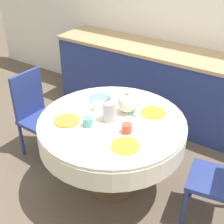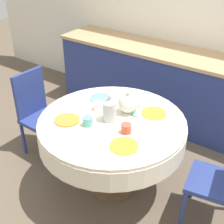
% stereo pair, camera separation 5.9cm
% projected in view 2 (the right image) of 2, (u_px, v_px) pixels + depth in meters
% --- Properties ---
extents(ground_plane, '(12.00, 12.00, 0.00)m').
position_uv_depth(ground_plane, '(112.00, 185.00, 3.08)').
color(ground_plane, brown).
extents(wall_back, '(7.00, 0.05, 2.60)m').
position_uv_depth(wall_back, '(198.00, 15.00, 3.62)').
color(wall_back, silver).
rests_on(wall_back, ground_plane).
extents(kitchen_counter, '(3.24, 0.64, 0.93)m').
position_uv_depth(kitchen_counter, '(178.00, 89.00, 3.82)').
color(kitchen_counter, navy).
rests_on(kitchen_counter, ground_plane).
extents(dining_table, '(1.29, 1.29, 0.77)m').
position_uv_depth(dining_table, '(112.00, 132.00, 2.74)').
color(dining_table, brown).
rests_on(dining_table, ground_plane).
extents(chair_right, '(0.41, 0.41, 0.93)m').
position_uv_depth(chair_right, '(38.00, 110.00, 3.32)').
color(chair_right, navy).
rests_on(chair_right, ground_plane).
extents(plate_near_left, '(0.22, 0.22, 0.01)m').
position_uv_depth(plate_near_left, '(67.00, 120.00, 2.66)').
color(plate_near_left, orange).
rests_on(plate_near_left, dining_table).
extents(cup_near_left, '(0.08, 0.08, 0.08)m').
position_uv_depth(cup_near_left, '(88.00, 121.00, 2.59)').
color(cup_near_left, '#5BA39E').
rests_on(cup_near_left, dining_table).
extents(plate_near_right, '(0.22, 0.22, 0.01)m').
position_uv_depth(plate_near_right, '(124.00, 146.00, 2.35)').
color(plate_near_right, yellow).
rests_on(plate_near_right, dining_table).
extents(cup_near_right, '(0.08, 0.08, 0.08)m').
position_uv_depth(cup_near_right, '(126.00, 128.00, 2.50)').
color(cup_near_right, '#CC4C3D').
rests_on(cup_near_right, dining_table).
extents(plate_far_left, '(0.22, 0.22, 0.01)m').
position_uv_depth(plate_far_left, '(101.00, 98.00, 2.99)').
color(plate_far_left, '#60BCB7').
rests_on(plate_far_left, dining_table).
extents(cup_far_left, '(0.08, 0.08, 0.08)m').
position_uv_depth(cup_far_left, '(98.00, 106.00, 2.81)').
color(cup_far_left, white).
rests_on(cup_far_left, dining_table).
extents(plate_far_right, '(0.22, 0.22, 0.01)m').
position_uv_depth(plate_far_right, '(154.00, 113.00, 2.76)').
color(plate_far_right, yellow).
rests_on(plate_far_right, dining_table).
extents(cup_far_right, '(0.08, 0.08, 0.08)m').
position_uv_depth(cup_far_right, '(132.00, 108.00, 2.77)').
color(cup_far_right, '#5BA39E').
rests_on(cup_far_right, dining_table).
extents(coffee_carafe, '(0.12, 0.12, 0.25)m').
position_uv_depth(coffee_carafe, '(110.00, 109.00, 2.62)').
color(coffee_carafe, '#B2B2B7').
rests_on(coffee_carafe, dining_table).
extents(teapot, '(0.23, 0.17, 0.22)m').
position_uv_depth(teapot, '(128.00, 103.00, 2.73)').
color(teapot, silver).
rests_on(teapot, dining_table).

